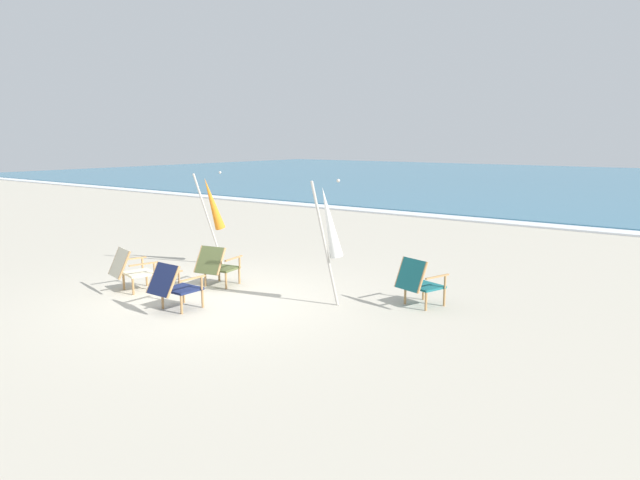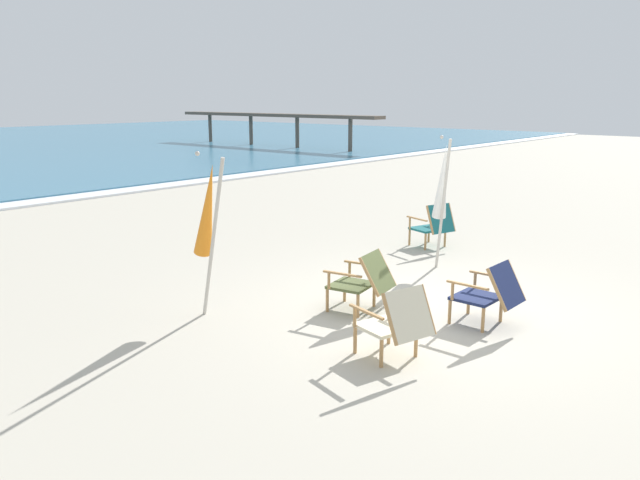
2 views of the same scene
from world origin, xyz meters
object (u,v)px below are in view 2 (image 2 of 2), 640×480
at_px(beach_chair_far_center, 363,279).
at_px(beach_chair_mid_center, 490,292).
at_px(umbrella_furled_orange, 208,212).
at_px(beach_chair_front_right, 396,321).
at_px(umbrella_furled_white, 443,183).
at_px(beach_chair_back_right, 434,224).

xyz_separation_m(beach_chair_far_center, beach_chair_mid_center, (0.55, -1.44, 0.00)).
distance_m(beach_chair_far_center, umbrella_furled_orange, 2.09).
relative_size(beach_chair_front_right, umbrella_furled_white, 0.41).
distance_m(beach_chair_mid_center, beach_chair_front_right, 1.56).
relative_size(beach_chair_back_right, umbrella_furled_white, 0.40).
bearing_deg(umbrella_furled_white, beach_chair_back_right, 34.18).
height_order(beach_chair_far_center, umbrella_furled_white, umbrella_furled_white).
xyz_separation_m(beach_chair_far_center, umbrella_furled_orange, (-1.41, 1.25, 0.91)).
relative_size(beach_chair_mid_center, umbrella_furled_white, 0.38).
bearing_deg(beach_chair_front_right, umbrella_furled_orange, 100.00).
bearing_deg(umbrella_furled_white, beach_chair_far_center, -173.66).
bearing_deg(beach_chair_mid_center, beach_chair_back_right, 39.81).
relative_size(beach_chair_far_center, umbrella_furled_orange, 0.42).
bearing_deg(umbrella_furled_white, umbrella_furled_orange, 165.40).
distance_m(beach_chair_far_center, beach_chair_mid_center, 1.54).
xyz_separation_m(beach_chair_mid_center, beach_chair_back_right, (3.03, 2.52, 0.01)).
bearing_deg(beach_chair_far_center, umbrella_furled_white, 6.34).
relative_size(beach_chair_back_right, beach_chair_front_right, 0.98).
height_order(beach_chair_mid_center, beach_chair_back_right, beach_chair_back_right).
xyz_separation_m(beach_chair_far_center, beach_chair_front_right, (-0.99, -1.15, 0.00)).
bearing_deg(beach_chair_back_right, beach_chair_mid_center, -140.19).
distance_m(beach_chair_far_center, beach_chair_front_right, 1.52).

